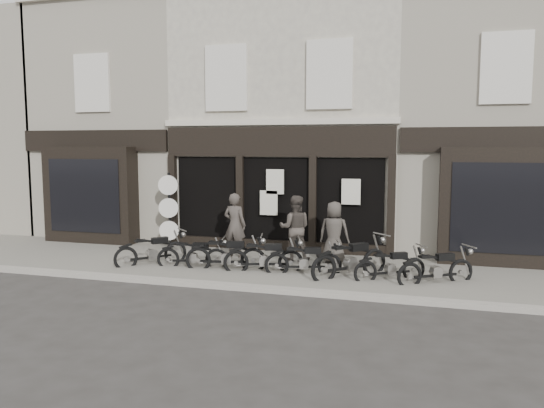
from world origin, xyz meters
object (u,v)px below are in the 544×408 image
(motorcycle_4, at_px, (304,263))
(motorcycle_1, at_px, (193,257))
(motorcycle_7, at_px, (437,271))
(man_right, at_px, (334,232))
(motorcycle_6, at_px, (391,269))
(motorcycle_5, at_px, (351,263))
(motorcycle_2, at_px, (227,258))
(man_centre, at_px, (295,228))
(motorcycle_0, at_px, (152,253))
(motorcycle_3, at_px, (264,260))
(advert_sign_post, at_px, (169,214))
(man_left, at_px, (235,225))

(motorcycle_4, bearing_deg, motorcycle_1, 166.96)
(motorcycle_7, distance_m, man_right, 3.08)
(motorcycle_6, bearing_deg, motorcycle_1, 149.84)
(motorcycle_5, bearing_deg, motorcycle_2, 136.65)
(motorcycle_4, relative_size, motorcycle_6, 1.13)
(motorcycle_7, height_order, man_centre, man_centre)
(motorcycle_0, xyz_separation_m, motorcycle_3, (3.22, 0.03, 0.00))
(advert_sign_post, bearing_deg, motorcycle_7, -32.00)
(motorcycle_4, bearing_deg, motorcycle_7, -15.68)
(motorcycle_7, height_order, man_right, man_right)
(motorcycle_7, relative_size, man_right, 1.06)
(man_centre, xyz_separation_m, man_right, (1.12, -0.05, -0.07))
(motorcycle_1, relative_size, advert_sign_post, 0.75)
(motorcycle_5, bearing_deg, motorcycle_6, -47.33)
(man_centre, xyz_separation_m, advert_sign_post, (-4.13, 0.48, 0.18))
(motorcycle_2, xyz_separation_m, motorcycle_3, (1.02, 0.04, -0.01))
(man_centre, bearing_deg, advert_sign_post, -16.04)
(motorcycle_2, distance_m, motorcycle_6, 4.22)
(motorcycle_3, bearing_deg, motorcycle_0, 163.73)
(motorcycle_6, relative_size, man_right, 1.00)
(motorcycle_7, bearing_deg, man_right, 120.93)
(motorcycle_5, distance_m, motorcycle_6, 0.99)
(motorcycle_6, height_order, man_right, man_right)
(motorcycle_1, relative_size, man_centre, 1.03)
(motorcycle_2, height_order, man_centre, man_centre)
(motorcycle_4, height_order, advert_sign_post, advert_sign_post)
(motorcycle_0, bearing_deg, motorcycle_7, -48.21)
(motorcycle_6, height_order, motorcycle_7, motorcycle_7)
(man_centre, bearing_deg, motorcycle_3, 62.62)
(motorcycle_0, xyz_separation_m, motorcycle_5, (5.43, 0.11, 0.04))
(motorcycle_6, distance_m, motorcycle_7, 1.06)
(motorcycle_1, xyz_separation_m, advert_sign_post, (-1.68, 1.96, 0.86))
(advert_sign_post, bearing_deg, man_right, -24.09)
(motorcycle_3, distance_m, motorcycle_4, 1.04)
(motorcycle_0, height_order, advert_sign_post, advert_sign_post)
(man_left, height_order, man_right, man_left)
(motorcycle_2, distance_m, man_left, 1.61)
(motorcycle_0, xyz_separation_m, motorcycle_1, (1.23, -0.02, -0.03))
(motorcycle_3, xyz_separation_m, man_left, (-1.31, 1.40, 0.66))
(motorcycle_3, distance_m, man_centre, 1.64)
(motorcycle_0, height_order, motorcycle_5, motorcycle_5)
(motorcycle_0, distance_m, motorcycle_6, 6.41)
(motorcycle_2, xyz_separation_m, motorcycle_7, (5.28, 0.03, -0.02))
(motorcycle_2, xyz_separation_m, advert_sign_post, (-2.64, 1.96, 0.81))
(motorcycle_2, bearing_deg, man_right, 15.56)
(motorcycle_4, bearing_deg, man_left, 135.28)
(motorcycle_4, distance_m, motorcycle_7, 3.22)
(motorcycle_7, bearing_deg, motorcycle_3, 148.35)
(motorcycle_1, distance_m, man_centre, 2.94)
(man_left, bearing_deg, motorcycle_7, 172.68)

